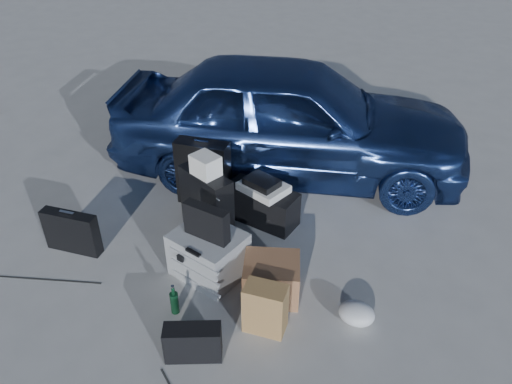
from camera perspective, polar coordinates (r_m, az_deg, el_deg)
ground at (r=4.18m, az=-8.13°, el=-10.82°), size 60.00×60.00×0.00m
car at (r=5.35m, az=3.92°, el=8.48°), size 3.97×2.38×1.27m
pelican_case at (r=4.16m, az=-5.41°, el=-7.09°), size 0.64×0.57×0.40m
laptop_bag at (r=3.93m, az=-5.68°, el=-3.47°), size 0.39×0.15×0.29m
briefcase at (r=4.66m, az=-20.32°, el=-4.30°), size 0.52×0.17×0.39m
suitcase_left at (r=4.94m, az=-6.04°, el=2.17°), size 0.54×0.24×0.68m
suitcase_right at (r=4.50m, az=-5.63°, el=-1.43°), size 0.58×0.40×0.65m
white_carton at (r=4.26m, az=-5.78°, el=3.07°), size 0.28×0.25×0.18m
duffel_bag at (r=4.74m, az=0.65°, el=-1.52°), size 0.73×0.40×0.34m
flat_box_white at (r=4.61m, az=0.87°, el=0.52°), size 0.50×0.44×0.07m
flat_box_black at (r=4.56m, az=0.67°, el=1.14°), size 0.35×0.30×0.06m
kraft_bag at (r=3.71m, az=1.07°, el=-13.17°), size 0.32×0.21×0.41m
cardboard_box at (r=3.98m, az=1.78°, el=-9.86°), size 0.53×0.50×0.32m
plastic_bag at (r=3.92m, az=11.42°, el=-13.43°), size 0.29×0.25×0.15m
messenger_bag at (r=3.61m, az=-7.23°, el=-16.69°), size 0.42×0.30×0.28m
green_bottle at (r=3.92m, az=-9.34°, el=-12.04°), size 0.08×0.08×0.26m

